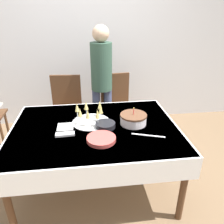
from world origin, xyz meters
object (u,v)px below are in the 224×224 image
object	(u,v)px
person_standing	(102,76)
champagne_tray	(90,115)
dining_chair_far_right	(117,106)
birthday_cake	(133,119)
plate_stack_dessert	(105,125)
plate_stack_main	(101,139)
dining_chair_far_left	(66,108)

from	to	relation	value
person_standing	champagne_tray	bearing A→B (deg)	-102.14
dining_chair_far_right	birthday_cake	size ratio (longest dim) A/B	3.74
champagne_tray	plate_stack_dessert	world-z (taller)	champagne_tray
birthday_cake	person_standing	bearing A→B (deg)	103.82
champagne_tray	plate_stack_main	size ratio (longest dim) A/B	1.50
person_standing	birthday_cake	bearing A→B (deg)	-76.18
dining_chair_far_left	person_standing	bearing A→B (deg)	6.82
champagne_tray	dining_chair_far_right	bearing A→B (deg)	64.48
dining_chair_far_left	champagne_tray	world-z (taller)	dining_chair_far_left
dining_chair_far_right	plate_stack_main	bearing A→B (deg)	-104.64
birthday_cake	plate_stack_main	bearing A→B (deg)	-141.28
dining_chair_far_left	plate_stack_main	bearing A→B (deg)	-71.56
dining_chair_far_right	dining_chair_far_left	bearing A→B (deg)	179.99
dining_chair_far_right	plate_stack_main	world-z (taller)	dining_chair_far_right
birthday_cake	person_standing	xyz separation A→B (m)	(-0.23, 0.95, 0.18)
plate_stack_dessert	person_standing	bearing A→B (deg)	87.23
dining_chair_far_left	birthday_cake	world-z (taller)	dining_chair_far_left
dining_chair_far_right	plate_stack_main	distance (m)	1.22
dining_chair_far_left	plate_stack_dessert	size ratio (longest dim) A/B	5.17
birthday_cake	dining_chair_far_right	bearing A→B (deg)	92.34
plate_stack_main	dining_chair_far_right	bearing A→B (deg)	75.36
plate_stack_dessert	person_standing	world-z (taller)	person_standing
champagne_tray	plate_stack_dessert	distance (m)	0.20
plate_stack_main	plate_stack_dessert	xyz separation A→B (m)	(0.06, 0.23, 0.01)
plate_stack_dessert	person_standing	distance (m)	1.01
plate_stack_dessert	person_standing	size ratio (longest dim) A/B	0.12
birthday_cake	plate_stack_dessert	xyz separation A→B (m)	(-0.28, -0.04, -0.03)
plate_stack_main	person_standing	xyz separation A→B (m)	(0.11, 1.22, 0.21)
dining_chair_far_right	plate_stack_dessert	bearing A→B (deg)	-104.74
plate_stack_main	plate_stack_dessert	distance (m)	0.24
birthday_cake	plate_stack_main	distance (m)	0.44
dining_chair_far_right	person_standing	world-z (taller)	person_standing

